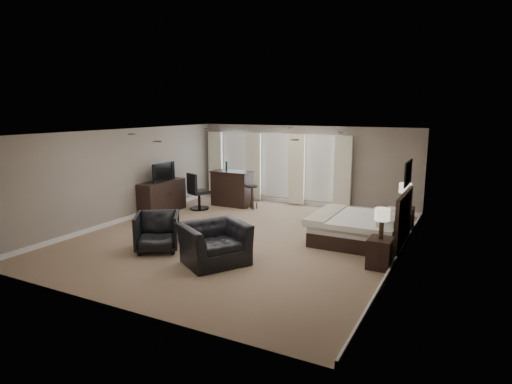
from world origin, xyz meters
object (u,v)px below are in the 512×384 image
at_px(nightstand_far, 403,219).
at_px(armchair_near, 214,237).
at_px(nightstand_near, 380,253).
at_px(bar_stool_right, 252,197).
at_px(desk_chair, 199,191).
at_px(lamp_near, 382,224).
at_px(bar_counter, 232,188).
at_px(dresser, 162,197).
at_px(armchair_far, 157,230).
at_px(tv, 161,179).
at_px(bed, 355,215).
at_px(lamp_far, 405,195).
at_px(bar_stool_left, 240,197).

relative_size(nightstand_far, armchair_near, 0.50).
height_order(nightstand_near, armchair_near, armchair_near).
distance_m(bar_stool_right, desk_chair, 1.68).
distance_m(lamp_near, bar_counter, 6.50).
bearing_deg(nightstand_far, dresser, -169.90).
distance_m(nightstand_near, armchair_far, 4.83).
bearing_deg(bar_counter, tv, -128.49).
bearing_deg(bar_counter, nightstand_far, -5.90).
xyz_separation_m(lamp_near, armchair_near, (-3.10, -1.31, -0.35)).
height_order(bed, nightstand_near, bed).
bearing_deg(nightstand_near, armchair_near, -157.15).
distance_m(armchair_far, bar_stool_right, 4.53).
relative_size(bed, dresser, 1.22).
bearing_deg(nightstand_near, tv, 166.46).
xyz_separation_m(lamp_near, armchair_far, (-4.67, -1.23, -0.44)).
relative_size(lamp_far, armchair_far, 0.67).
distance_m(lamp_near, lamp_far, 2.90).
bearing_deg(tv, nightstand_near, -103.54).
bearing_deg(bar_counter, armchair_far, -80.07).
distance_m(bar_stool_left, desk_chair, 1.32).
distance_m(nightstand_near, bar_stool_right, 5.71).
xyz_separation_m(bar_stool_left, desk_chair, (-1.03, -0.79, 0.23)).
height_order(dresser, tv, tv).
distance_m(bar_counter, bar_stool_left, 0.47).
xyz_separation_m(lamp_near, bar_stool_left, (-5.11, 3.31, -0.56)).
distance_m(bed, lamp_far, 1.73).
distance_m(lamp_far, armchair_far, 6.25).
xyz_separation_m(armchair_near, desk_chair, (-3.04, 3.82, 0.02)).
xyz_separation_m(lamp_far, bar_stool_right, (-4.66, 0.40, -0.58)).
distance_m(armchair_far, bar_stool_left, 4.56).
relative_size(bed, nightstand_far, 3.22).
xyz_separation_m(nightstand_far, armchair_near, (-3.10, -4.21, 0.24)).
distance_m(nightstand_far, dresser, 7.03).
height_order(bed, nightstand_far, bed).
bearing_deg(dresser, nightstand_far, 10.10).
height_order(tv, armchair_near, armchair_near).
bearing_deg(nightstand_far, bar_counter, 174.10).
bearing_deg(bar_stool_right, armchair_far, -90.04).
xyz_separation_m(tv, armchair_far, (2.25, -2.89, -0.56)).
xyz_separation_m(nightstand_near, lamp_near, (0.00, 0.00, 0.61)).
xyz_separation_m(nightstand_near, bar_stool_left, (-5.11, 3.31, 0.06)).
bearing_deg(desk_chair, dresser, 71.75).
height_order(lamp_near, bar_stool_right, lamp_near).
bearing_deg(armchair_far, armchair_near, -36.93).
relative_size(bar_stool_left, bar_stool_right, 0.94).
xyz_separation_m(bed, nightstand_near, (0.89, -1.45, -0.35)).
relative_size(bed, bar_stool_right, 2.68).
relative_size(dresser, tv, 1.69).
bearing_deg(dresser, bar_counter, 51.51).
bearing_deg(nightstand_far, bed, -121.54).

